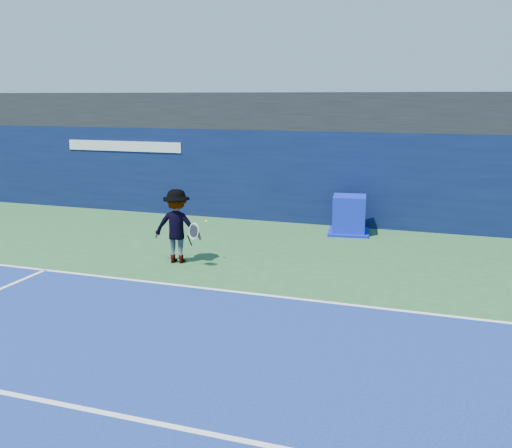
# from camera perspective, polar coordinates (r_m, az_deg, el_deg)

# --- Properties ---
(ground) EXTENTS (80.00, 80.00, 0.00)m
(ground) POSITION_cam_1_polar(r_m,az_deg,el_deg) (9.59, -7.79, -12.50)
(ground) COLOR #295C2E
(ground) RESTS_ON ground
(baseline) EXTENTS (24.00, 0.10, 0.01)m
(baseline) POSITION_cam_1_polar(r_m,az_deg,el_deg) (12.14, -1.47, -6.86)
(baseline) COLOR white
(baseline) RESTS_ON ground
(service_line) EXTENTS (24.00, 0.10, 0.01)m
(service_line) POSITION_cam_1_polar(r_m,az_deg,el_deg) (8.06, -14.42, -17.92)
(service_line) COLOR white
(service_line) RESTS_ON ground
(stadium_band) EXTENTS (36.00, 3.00, 1.20)m
(stadium_band) POSITION_cam_1_polar(r_m,az_deg,el_deg) (19.65, 7.18, 11.17)
(stadium_band) COLOR black
(stadium_band) RESTS_ON back_wall_assembly
(back_wall_assembly) EXTENTS (36.00, 1.03, 3.00)m
(back_wall_assembly) POSITION_cam_1_polar(r_m,az_deg,el_deg) (18.84, 6.38, 4.73)
(back_wall_assembly) COLOR #0B163D
(back_wall_assembly) RESTS_ON ground
(equipment_cart) EXTENTS (1.36, 1.36, 1.16)m
(equipment_cart) POSITION_cam_1_polar(r_m,az_deg,el_deg) (17.45, 9.29, 0.77)
(equipment_cart) COLOR #0D1BBA
(equipment_cart) RESTS_ON ground
(tennis_player) EXTENTS (1.40, 0.86, 1.84)m
(tennis_player) POSITION_cam_1_polar(r_m,az_deg,el_deg) (14.27, -7.89, -0.21)
(tennis_player) COLOR white
(tennis_player) RESTS_ON ground
(tennis_ball) EXTENTS (0.07, 0.07, 0.07)m
(tennis_ball) POSITION_cam_1_polar(r_m,az_deg,el_deg) (14.23, -5.00, 0.29)
(tennis_ball) COLOR #DAF81B
(tennis_ball) RESTS_ON ground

